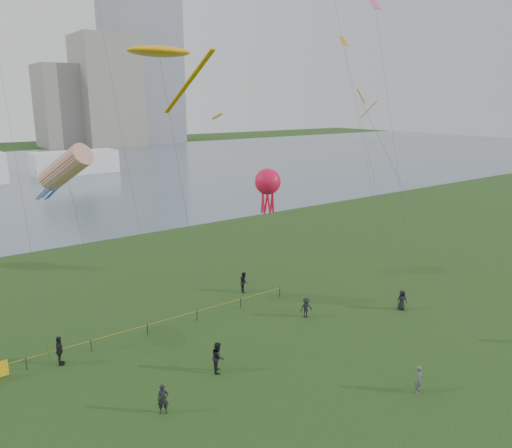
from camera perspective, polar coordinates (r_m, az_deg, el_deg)
ground_plane at (r=30.08m, az=11.98°, el=-18.84°), size 400.00×400.00×0.00m
lake at (r=119.10m, az=-26.63°, el=4.73°), size 400.00×120.00×0.08m
building_mid at (r=190.02m, az=-16.65°, el=14.30°), size 20.00×20.00×38.00m
building_low at (r=191.43m, az=-21.19°, el=12.44°), size 16.00×18.00×28.00m
pavilion_right at (r=119.95m, az=-19.99°, el=6.63°), size 18.00×7.00×5.00m
fence at (r=35.05m, az=-21.72°, el=-13.52°), size 24.07×0.07×1.05m
kite_flyer at (r=30.96m, az=18.14°, el=-16.50°), size 0.70×0.61×1.62m
spectator_a at (r=31.50m, az=-4.35°, el=-14.91°), size 1.10×1.17×1.91m
spectator_b at (r=38.71m, az=5.76°, el=-9.49°), size 1.10×0.77×1.56m
spectator_c at (r=34.37m, az=-21.54°, el=-13.33°), size 0.81×1.21×1.90m
spectator_d at (r=41.49m, az=16.34°, el=-8.32°), size 0.93×0.82×1.61m
spectator_f at (r=28.31m, az=-10.57°, el=-19.09°), size 0.71×0.60×1.64m
spectator_g at (r=43.39m, az=-1.38°, el=-6.63°), size 0.98×1.06×1.75m
kite_stingray at (r=39.67m, az=-10.92°, el=18.70°), size 5.00×10.04×20.05m
kite_windsock at (r=39.58m, az=-20.92°, el=6.03°), size 4.23×9.58×13.20m
kite_octopus at (r=45.04m, az=1.35°, el=4.80°), size 7.68×6.32×10.22m
kite_delta at (r=40.06m, az=12.72°, el=12.44°), size 4.98×16.34×17.03m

